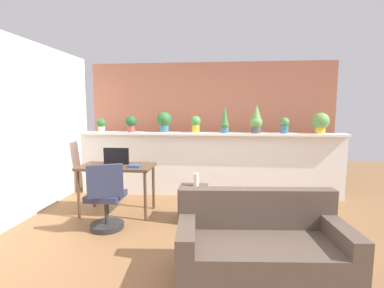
{
  "coord_description": "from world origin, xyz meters",
  "views": [
    {
      "loc": [
        0.23,
        -3.14,
        1.6
      ],
      "look_at": [
        -0.19,
        0.92,
        1.09
      ],
      "focal_mm": 26.71,
      "sensor_mm": 36.0,
      "label": 1
    }
  ],
  "objects_px": {
    "potted_plant_3": "(196,123)",
    "potted_plant_0": "(101,124)",
    "potted_plant_5": "(256,119)",
    "potted_plant_1": "(131,123)",
    "office_chair": "(106,202)",
    "couch": "(261,250)",
    "vase_on_shelf": "(196,180)",
    "potted_plant_7": "(320,122)",
    "potted_plant_6": "(285,125)",
    "side_cube_shelf": "(193,204)",
    "book_on_desk": "(134,166)",
    "potted_plant_4": "(225,121)",
    "tv_monitor": "(116,156)",
    "desk": "(117,171)",
    "potted_plant_2": "(164,121)"
  },
  "relations": [
    {
      "from": "tv_monitor",
      "to": "vase_on_shelf",
      "type": "distance_m",
      "value": 1.3
    },
    {
      "from": "potted_plant_1",
      "to": "potted_plant_5",
      "type": "height_order",
      "value": "potted_plant_5"
    },
    {
      "from": "potted_plant_2",
      "to": "potted_plant_6",
      "type": "height_order",
      "value": "potted_plant_2"
    },
    {
      "from": "tv_monitor",
      "to": "potted_plant_0",
      "type": "bearing_deg",
      "value": 124.21
    },
    {
      "from": "potted_plant_4",
      "to": "office_chair",
      "type": "relative_size",
      "value": 0.54
    },
    {
      "from": "desk",
      "to": "potted_plant_6",
      "type": "bearing_deg",
      "value": 20.39
    },
    {
      "from": "potted_plant_0",
      "to": "tv_monitor",
      "type": "xyz_separation_m",
      "value": [
        0.61,
        -0.9,
        -0.44
      ]
    },
    {
      "from": "potted_plant_0",
      "to": "vase_on_shelf",
      "type": "height_order",
      "value": "potted_plant_0"
    },
    {
      "from": "potted_plant_7",
      "to": "office_chair",
      "type": "distance_m",
      "value": 3.72
    },
    {
      "from": "potted_plant_5",
      "to": "potted_plant_1",
      "type": "bearing_deg",
      "value": -179.43
    },
    {
      "from": "vase_on_shelf",
      "to": "side_cube_shelf",
      "type": "bearing_deg",
      "value": -128.26
    },
    {
      "from": "desk",
      "to": "potted_plant_4",
      "type": "bearing_deg",
      "value": 30.74
    },
    {
      "from": "side_cube_shelf",
      "to": "vase_on_shelf",
      "type": "relative_size",
      "value": 2.77
    },
    {
      "from": "desk",
      "to": "couch",
      "type": "relative_size",
      "value": 0.68
    },
    {
      "from": "potted_plant_6",
      "to": "side_cube_shelf",
      "type": "xyz_separation_m",
      "value": [
        -1.48,
        -1.17,
        -1.07
      ]
    },
    {
      "from": "potted_plant_4",
      "to": "potted_plant_7",
      "type": "xyz_separation_m",
      "value": [
        1.64,
        0.05,
        -0.01
      ]
    },
    {
      "from": "potted_plant_6",
      "to": "side_cube_shelf",
      "type": "height_order",
      "value": "potted_plant_6"
    },
    {
      "from": "potted_plant_2",
      "to": "potted_plant_5",
      "type": "relative_size",
      "value": 0.72
    },
    {
      "from": "potted_plant_2",
      "to": "potted_plant_5",
      "type": "height_order",
      "value": "potted_plant_5"
    },
    {
      "from": "office_chair",
      "to": "book_on_desk",
      "type": "height_order",
      "value": "office_chair"
    },
    {
      "from": "potted_plant_7",
      "to": "potted_plant_4",
      "type": "bearing_deg",
      "value": -178.38
    },
    {
      "from": "vase_on_shelf",
      "to": "potted_plant_7",
      "type": "bearing_deg",
      "value": 29.2
    },
    {
      "from": "potted_plant_2",
      "to": "potted_plant_3",
      "type": "bearing_deg",
      "value": -3.03
    },
    {
      "from": "potted_plant_7",
      "to": "side_cube_shelf",
      "type": "bearing_deg",
      "value": -150.28
    },
    {
      "from": "office_chair",
      "to": "couch",
      "type": "xyz_separation_m",
      "value": [
        1.88,
        -0.89,
        -0.11
      ]
    },
    {
      "from": "potted_plant_4",
      "to": "side_cube_shelf",
      "type": "relative_size",
      "value": 0.98
    },
    {
      "from": "potted_plant_1",
      "to": "potted_plant_7",
      "type": "relative_size",
      "value": 0.82
    },
    {
      "from": "couch",
      "to": "potted_plant_6",
      "type": "bearing_deg",
      "value": 74.19
    },
    {
      "from": "couch",
      "to": "office_chair",
      "type": "bearing_deg",
      "value": 154.67
    },
    {
      "from": "potted_plant_4",
      "to": "desk",
      "type": "bearing_deg",
      "value": -149.26
    },
    {
      "from": "potted_plant_1",
      "to": "desk",
      "type": "height_order",
      "value": "potted_plant_1"
    },
    {
      "from": "book_on_desk",
      "to": "side_cube_shelf",
      "type": "bearing_deg",
      "value": -2.35
    },
    {
      "from": "potted_plant_4",
      "to": "potted_plant_1",
      "type": "bearing_deg",
      "value": -179.47
    },
    {
      "from": "side_cube_shelf",
      "to": "potted_plant_3",
      "type": "bearing_deg",
      "value": 93.56
    },
    {
      "from": "potted_plant_2",
      "to": "desk",
      "type": "xyz_separation_m",
      "value": [
        -0.53,
        -1.03,
        -0.72
      ]
    },
    {
      "from": "potted_plant_0",
      "to": "vase_on_shelf",
      "type": "xyz_separation_m",
      "value": [
        1.86,
        -1.11,
        -0.72
      ]
    },
    {
      "from": "potted_plant_3",
      "to": "potted_plant_5",
      "type": "distance_m",
      "value": 1.07
    },
    {
      "from": "potted_plant_3",
      "to": "potted_plant_5",
      "type": "height_order",
      "value": "potted_plant_5"
    },
    {
      "from": "potted_plant_3",
      "to": "potted_plant_7",
      "type": "bearing_deg",
      "value": 0.57
    },
    {
      "from": "office_chair",
      "to": "potted_plant_4",
      "type": "bearing_deg",
      "value": 45.8
    },
    {
      "from": "tv_monitor",
      "to": "vase_on_shelf",
      "type": "bearing_deg",
      "value": -9.52
    },
    {
      "from": "couch",
      "to": "potted_plant_4",
      "type": "bearing_deg",
      "value": 97.44
    },
    {
      "from": "potted_plant_3",
      "to": "potted_plant_0",
      "type": "bearing_deg",
      "value": -179.41
    },
    {
      "from": "potted_plant_3",
      "to": "tv_monitor",
      "type": "bearing_deg",
      "value": -141.39
    },
    {
      "from": "potted_plant_6",
      "to": "vase_on_shelf",
      "type": "distance_m",
      "value": 1.97
    },
    {
      "from": "potted_plant_3",
      "to": "potted_plant_7",
      "type": "height_order",
      "value": "potted_plant_7"
    },
    {
      "from": "potted_plant_2",
      "to": "potted_plant_3",
      "type": "distance_m",
      "value": 0.58
    },
    {
      "from": "potted_plant_2",
      "to": "office_chair",
      "type": "xyz_separation_m",
      "value": [
        -0.45,
        -1.65,
        -1.0
      ]
    },
    {
      "from": "potted_plant_6",
      "to": "vase_on_shelf",
      "type": "relative_size",
      "value": 1.52
    },
    {
      "from": "potted_plant_1",
      "to": "potted_plant_5",
      "type": "bearing_deg",
      "value": 0.57
    }
  ]
}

